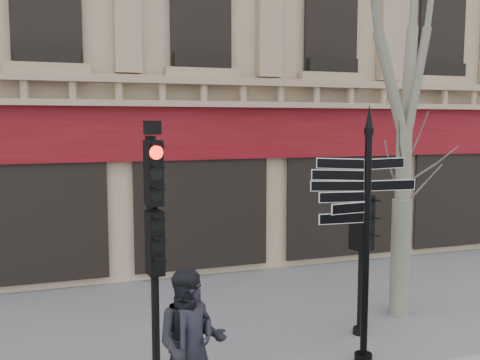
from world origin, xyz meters
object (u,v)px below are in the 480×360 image
object	(u,v)px
pedestrian_a	(194,347)
pedestrian_b	(190,343)
traffic_signal_secondary	(362,238)
fingerpost	(367,192)
traffic_signal_main	(154,217)

from	to	relation	value
pedestrian_a	pedestrian_b	distance (m)	0.07
traffic_signal_secondary	pedestrian_a	world-z (taller)	traffic_signal_secondary
pedestrian_a	pedestrian_b	xyz separation A→B (m)	(-0.04, 0.00, 0.06)
fingerpost	pedestrian_a	xyz separation A→B (m)	(-2.93, -0.57, -1.86)
fingerpost	pedestrian_a	world-z (taller)	fingerpost
pedestrian_a	fingerpost	bearing A→B (deg)	-26.19
pedestrian_b	traffic_signal_main	bearing A→B (deg)	114.24
traffic_signal_main	pedestrian_a	xyz separation A→B (m)	(0.28, -1.30, -1.53)
traffic_signal_main	pedestrian_a	distance (m)	2.03
fingerpost	traffic_signal_main	distance (m)	3.31
fingerpost	pedestrian_a	size ratio (longest dim) A/B	2.24
traffic_signal_secondary	pedestrian_b	size ratio (longest dim) A/B	1.31
pedestrian_b	pedestrian_a	bearing A→B (deg)	13.98
pedestrian_a	traffic_signal_main	bearing A→B (deg)	64.87
fingerpost	pedestrian_b	size ratio (longest dim) A/B	2.11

